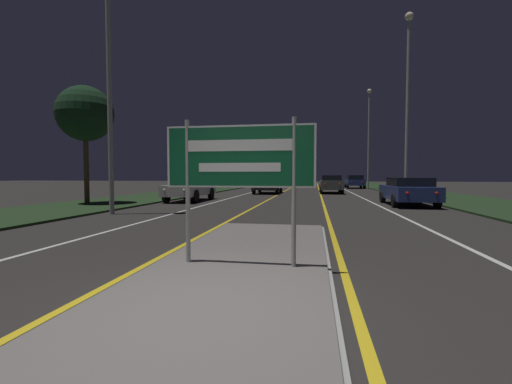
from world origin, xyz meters
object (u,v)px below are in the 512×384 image
at_px(streetlight_right_far, 369,130).
at_px(car_receding_0, 408,190).
at_px(streetlight_left_near, 108,6).
at_px(car_approaching_1, 268,184).
at_px(car_receding_2, 355,181).
at_px(car_receding_1, 331,184).
at_px(car_approaching_0, 190,188).
at_px(streetlight_right_near, 408,86).
at_px(highway_sign, 239,162).

relative_size(streetlight_right_far, car_receding_0, 2.27).
relative_size(streetlight_left_near, car_approaching_1, 2.42).
bearing_deg(car_receding_2, streetlight_right_far, -69.84).
bearing_deg(car_receding_1, car_receding_2, 74.37).
relative_size(car_approaching_0, car_approaching_1, 0.96).
relative_size(streetlight_left_near, car_receding_1, 2.37).
height_order(car_receding_0, car_receding_1, car_receding_1).
xyz_separation_m(car_receding_0, car_approaching_1, (-8.25, 9.87, 0.04)).
bearing_deg(car_receding_2, car_receding_0, -89.87).
distance_m(streetlight_right_far, car_approaching_0, 22.94).
distance_m(car_receding_1, car_approaching_0, 13.08).
bearing_deg(car_receding_2, car_approaching_0, -118.40).
bearing_deg(streetlight_right_near, car_receding_2, 92.80).
height_order(streetlight_left_near, car_receding_0, streetlight_left_near).
relative_size(streetlight_left_near, car_approaching_0, 2.52).
bearing_deg(car_receding_0, highway_sign, -114.11).
distance_m(streetlight_right_near, car_approaching_0, 14.05).
distance_m(highway_sign, streetlight_right_far, 33.01).
distance_m(highway_sign, car_approaching_0, 14.85).
height_order(streetlight_right_far, car_receding_1, streetlight_right_far).
bearing_deg(streetlight_right_far, car_approaching_1, -134.02).
relative_size(streetlight_right_near, car_receding_1, 2.27).
bearing_deg(car_receding_2, car_receding_1, -105.63).
xyz_separation_m(streetlight_right_far, car_approaching_1, (-9.24, -9.56, -5.40)).
distance_m(car_receding_0, car_receding_1, 11.50).
relative_size(car_receding_0, car_receding_1, 0.94).
distance_m(streetlight_left_near, car_receding_2, 31.40).
height_order(streetlight_right_near, car_receding_0, streetlight_right_near).
xyz_separation_m(highway_sign, car_approaching_0, (-5.90, 13.59, -0.93)).
relative_size(highway_sign, car_approaching_0, 0.51).
height_order(streetlight_right_near, streetlight_right_far, streetlight_right_near).
height_order(streetlight_right_far, car_receding_0, streetlight_right_far).
bearing_deg(streetlight_right_far, highway_sign, -101.69).
xyz_separation_m(streetlight_right_far, car_receding_0, (-0.98, -19.42, -5.44)).
height_order(highway_sign, streetlight_right_far, streetlight_right_far).
bearing_deg(streetlight_left_near, car_receding_2, 66.90).
relative_size(car_receding_0, car_receding_2, 0.96).
bearing_deg(car_approaching_1, car_receding_0, -50.09).
xyz_separation_m(highway_sign, car_receding_0, (5.64, 12.60, -0.95)).
distance_m(streetlight_left_near, car_approaching_1, 17.67).
bearing_deg(streetlight_right_far, car_approaching_0, -124.20).
xyz_separation_m(car_receding_0, car_receding_2, (-0.05, 22.25, 0.07)).
bearing_deg(highway_sign, streetlight_right_far, 78.31).
xyz_separation_m(streetlight_left_near, car_receding_0, (12.07, 5.93, -6.98)).
relative_size(streetlight_left_near, streetlight_right_near, 1.04).
height_order(streetlight_left_near, car_receding_1, streetlight_left_near).
distance_m(car_receding_1, car_receding_2, 11.63).
height_order(streetlight_left_near, car_approaching_1, streetlight_left_near).
bearing_deg(streetlight_right_far, car_receding_2, 110.16).
bearing_deg(car_receding_1, streetlight_right_near, -60.64).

